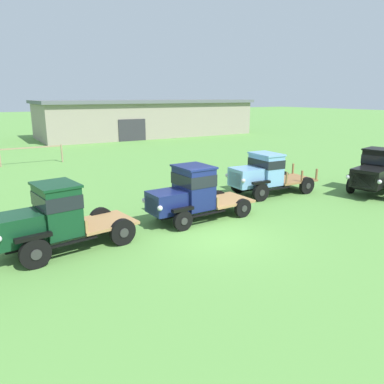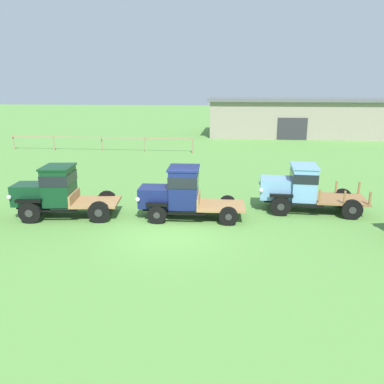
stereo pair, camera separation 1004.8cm
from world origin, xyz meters
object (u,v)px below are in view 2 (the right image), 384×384
at_px(vintage_truck_midrow_center, 181,192).
at_px(vintage_truck_far_side, 300,187).
at_px(vintage_truck_second_in_line, 56,191).
at_px(farm_shed, 320,117).

distance_m(vintage_truck_midrow_center, vintage_truck_far_side, 5.46).
height_order(vintage_truck_second_in_line, vintage_truck_midrow_center, vintage_truck_second_in_line).
relative_size(vintage_truck_second_in_line, vintage_truck_midrow_center, 1.00).
distance_m(vintage_truck_second_in_line, vintage_truck_far_side, 10.81).
distance_m(vintage_truck_second_in_line, vintage_truck_midrow_center, 5.41).
bearing_deg(vintage_truck_far_side, vintage_truck_midrow_center, -163.23).
xyz_separation_m(vintage_truck_midrow_center, vintage_truck_far_side, (5.23, 1.58, -0.05)).
xyz_separation_m(vintage_truck_second_in_line, vintage_truck_far_side, (10.62, 2.03, -0.06)).
bearing_deg(vintage_truck_midrow_center, vintage_truck_far_side, 16.77).
distance_m(farm_shed, vintage_truck_second_in_line, 36.70).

